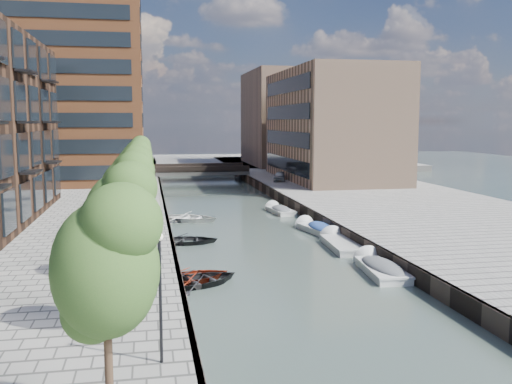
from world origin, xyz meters
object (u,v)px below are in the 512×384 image
object	(u,v)px
motorboat_2	(340,245)
sloop_2	(192,281)
tree_0	(105,260)
motorboat_4	(279,210)
tree_5	(135,160)
motorboat_3	(318,229)
tree_6	(137,155)
bridge	(201,171)
tree_4	(133,166)
sloop_3	(188,221)
tree_2	(126,189)
tree_1	(119,212)
motorboat_1	(380,268)
car	(280,176)
sloop_1	(198,285)
tree_3	(131,175)
sloop_4	(187,243)

from	to	relation	value
motorboat_2	sloop_2	bearing A→B (deg)	-148.09
tree_0	motorboat_4	xyz separation A→B (m)	(13.01, 38.05, -5.12)
tree_5	motorboat_3	world-z (taller)	tree_5
tree_6	sloop_2	bearing A→B (deg)	-82.81
bridge	motorboat_2	bearing A→B (deg)	-83.28
tree_0	tree_4	world-z (taller)	same
bridge	tree_4	world-z (taller)	tree_4
tree_5	sloop_3	bearing A→B (deg)	-2.37
tree_2	tree_4	bearing A→B (deg)	90.00
bridge	motorboat_2	size ratio (longest dim) A/B	2.26
bridge	tree_5	bearing A→B (deg)	-104.44
motorboat_2	tree_1	bearing A→B (deg)	-130.61
tree_2	motorboat_2	distance (m)	17.31
motorboat_1	motorboat_4	size ratio (longest dim) A/B	1.16
sloop_2	car	size ratio (longest dim) A/B	1.19
bridge	sloop_1	xyz separation A→B (m)	(-5.07, -52.31, -1.39)
tree_5	sloop_3	size ratio (longest dim) A/B	1.18
sloop_1	motorboat_1	xyz separation A→B (m)	(10.34, 0.65, 0.22)
bridge	tree_2	xyz separation A→B (m)	(-8.50, -54.00, 3.92)
tree_5	motorboat_4	xyz separation A→B (m)	(13.01, 3.05, -5.12)
tree_3	sloop_3	xyz separation A→B (m)	(4.29, 13.82, -5.31)
tree_3	tree_5	distance (m)	14.00
tree_5	motorboat_3	size ratio (longest dim) A/B	1.09
motorboat_2	motorboat_4	distance (m)	14.98
sloop_2	sloop_4	world-z (taller)	sloop_4
tree_3	sloop_1	size ratio (longest dim) A/B	1.30
tree_4	tree_2	bearing A→B (deg)	-90.00
tree_2	car	xyz separation A→B (m)	(17.27, 42.27, -3.70)
sloop_2	motorboat_4	distance (m)	23.67
bridge	motorboat_2	distance (m)	45.24
tree_4	car	xyz separation A→B (m)	(17.27, 28.27, -3.70)
sloop_1	sloop_2	world-z (taller)	sloop_1
tree_1	motorboat_3	size ratio (longest dim) A/B	1.09
motorboat_3	tree_2	bearing A→B (deg)	-134.06
sloop_3	motorboat_1	distance (m)	20.78
tree_0	tree_1	bearing A→B (deg)	90.00
sloop_4	sloop_2	bearing A→B (deg)	-177.29
motorboat_4	car	world-z (taller)	car
sloop_3	sloop_4	distance (m)	8.86
bridge	tree_1	bearing A→B (deg)	-97.93
tree_5	bridge	bearing A→B (deg)	75.56
sloop_4	motorboat_4	size ratio (longest dim) A/B	0.90
tree_2	tree_0	bearing A→B (deg)	-90.00
sloop_2	tree_0	bearing A→B (deg)	151.25
tree_4	sloop_3	distance (m)	9.65
tree_3	tree_4	distance (m)	7.00
tree_0	sloop_2	bearing A→B (deg)	78.96
sloop_2	sloop_4	xyz separation A→B (m)	(0.34, 9.49, 0.00)
tree_1	tree_0	bearing A→B (deg)	-90.00
tree_3	tree_0	bearing A→B (deg)	-90.00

